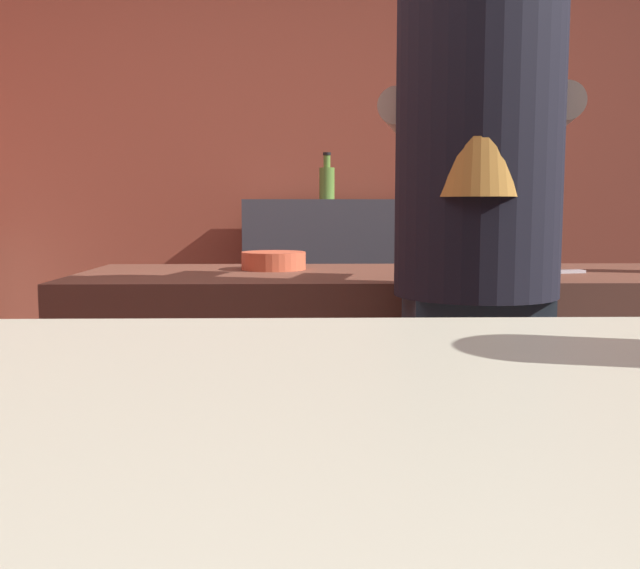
% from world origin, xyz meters
% --- Properties ---
extents(wall_back, '(5.20, 0.10, 2.70)m').
position_xyz_m(wall_back, '(0.00, 2.20, 1.35)').
color(wall_back, brown).
rests_on(wall_back, ground).
extents(prep_counter, '(2.10, 0.60, 0.94)m').
position_xyz_m(prep_counter, '(0.35, 0.65, 0.47)').
color(prep_counter, brown).
rests_on(prep_counter, ground).
extents(back_shelf, '(0.94, 0.36, 1.15)m').
position_xyz_m(back_shelf, '(0.11, 1.92, 0.57)').
color(back_shelf, '#37383F').
rests_on(back_shelf, ground).
extents(bartender, '(0.48, 0.55, 1.75)m').
position_xyz_m(bartender, '(0.27, 0.19, 1.02)').
color(bartender, '#27323B').
rests_on(bartender, ground).
extents(mixing_bowl, '(0.18, 0.18, 0.05)m').
position_xyz_m(mixing_bowl, '(-0.18, 0.74, 0.96)').
color(mixing_bowl, '#C25235').
rests_on(mixing_bowl, prep_counter).
extents(chefs_knife, '(0.24, 0.08, 0.01)m').
position_xyz_m(chefs_knife, '(0.55, 0.60, 0.94)').
color(chefs_knife, silver).
rests_on(chefs_knife, prep_counter).
extents(bottle_olive_oil, '(0.08, 0.08, 0.21)m').
position_xyz_m(bottle_olive_oil, '(0.44, 1.89, 1.23)').
color(bottle_olive_oil, red).
rests_on(bottle_olive_oil, back_shelf).
extents(bottle_soy, '(0.07, 0.07, 0.21)m').
position_xyz_m(bottle_soy, '(0.01, 1.88, 1.23)').
color(bottle_soy, '#547C31').
rests_on(bottle_soy, back_shelf).
extents(bottle_hot_sauce, '(0.05, 0.05, 0.24)m').
position_xyz_m(bottle_hot_sauce, '(0.36, 1.92, 1.24)').
color(bottle_hot_sauce, red).
rests_on(bottle_hot_sauce, back_shelf).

